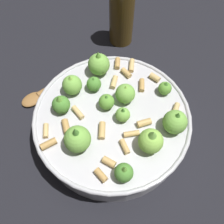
# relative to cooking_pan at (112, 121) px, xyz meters

# --- Properties ---
(ground_plane) EXTENTS (2.40, 2.40, 0.00)m
(ground_plane) POSITION_rel_cooking_pan_xyz_m (0.00, 0.00, -0.04)
(ground_plane) COLOR black
(cooking_pan) EXTENTS (0.31, 0.31, 0.13)m
(cooking_pan) POSITION_rel_cooking_pan_xyz_m (0.00, 0.00, 0.00)
(cooking_pan) COLOR #B7B7BC
(cooking_pan) RESTS_ON ground
(olive_oil_bottle) EXTENTS (0.06, 0.06, 0.19)m
(olive_oil_bottle) POSITION_rel_cooking_pan_xyz_m (0.15, -0.25, 0.04)
(olive_oil_bottle) COLOR #4C3814
(olive_oil_bottle) RESTS_ON ground
(wooden_spoon) EXTENTS (0.09, 0.22, 0.02)m
(wooden_spoon) POSITION_rel_cooking_pan_xyz_m (0.18, -0.02, -0.04)
(wooden_spoon) COLOR olive
(wooden_spoon) RESTS_ON ground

